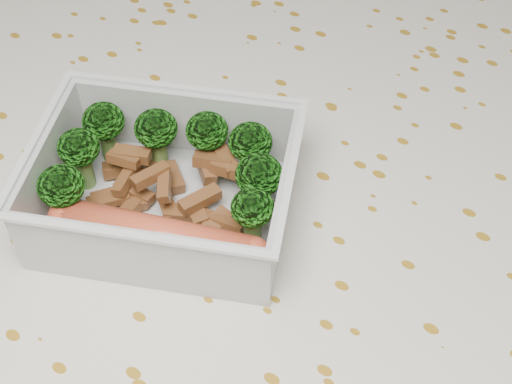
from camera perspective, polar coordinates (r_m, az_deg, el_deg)
The scene contains 6 objects.
dining_table at distance 0.54m, azimuth -1.14°, elevation -8.13°, with size 1.40×0.90×0.75m.
tablecloth at distance 0.50m, azimuth -1.23°, elevation -5.03°, with size 1.46×0.96×0.19m.
lunch_container at distance 0.46m, azimuth -7.19°, elevation -0.18°, with size 0.20×0.18×0.06m.
broccoli_florets at distance 0.46m, azimuth -6.80°, elevation 2.84°, with size 0.15×0.13×0.05m.
meat_pile at distance 0.47m, azimuth -7.14°, elevation 0.59°, with size 0.11×0.09×0.03m.
sausage at distance 0.44m, azimuth -7.86°, elevation -3.54°, with size 0.14×0.07×0.03m.
Camera 1 is at (0.17, -0.23, 1.12)m, focal length 50.00 mm.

